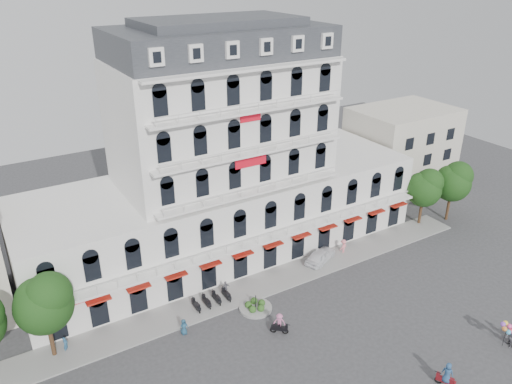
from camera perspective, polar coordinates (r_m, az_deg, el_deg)
The scene contains 17 objects.
ground at distance 47.34m, azimuth 7.10°, elevation -15.79°, with size 120.00×120.00×0.00m, color #38383A.
sidewalk at distance 53.05m, azimuth 1.07°, elevation -10.41°, with size 53.00×4.00×0.16m, color gray.
main_building at distance 55.19m, azimuth -3.83°, elevation 2.71°, with size 45.00×15.00×25.80m.
flank_building_east at distance 75.56m, azimuth 16.15°, elevation 4.74°, with size 14.00×10.00×12.00m, color beige.
traffic_island at distance 49.62m, azimuth -0.05°, elevation -12.99°, with size 3.20×3.20×1.60m.
parked_scooter_row at distance 50.49m, azimuth -5.08°, elevation -12.71°, with size 4.40×1.80×1.10m, color black, non-canonical shape.
tree_west_inner at distance 44.75m, azimuth -23.09°, elevation -11.43°, with size 4.76×4.76×8.25m.
tree_east_inner at distance 65.55m, azimuth 18.73°, elevation 0.57°, with size 4.40×4.37×7.57m.
tree_east_outer at distance 67.82m, azimuth 21.62°, elevation 1.24°, with size 4.65×4.65×8.05m.
parked_car at distance 56.76m, azimuth 7.39°, elevation -7.21°, with size 1.82×4.52×1.54m, color white.
rider_east at distance 44.37m, azimuth 21.00°, elevation -18.91°, with size 0.97×1.58×2.30m.
rider_center at distance 46.41m, azimuth 2.69°, elevation -14.74°, with size 1.36×1.25×2.15m.
pedestrian_left at distance 46.97m, azimuth -8.24°, elevation -15.01°, with size 0.77×0.50×1.57m, color navy.
pedestrian_mid at distance 51.20m, azimuth -3.49°, elevation -10.92°, with size 0.95×0.39×1.61m, color slate.
pedestrian_right at distance 58.55m, azimuth 9.94°, elevation -6.17°, with size 1.16×0.67×1.80m, color pink.
pedestrian_far at distance 47.74m, azimuth -20.93°, elevation -15.97°, with size 0.55×0.36×1.50m, color #2B5B83.
balloon_vendor at distance 50.10m, azimuth 26.97°, elevation -14.33°, with size 1.50×1.39×2.45m.
Camera 1 is at (-23.26, -27.58, 30.65)m, focal length 35.00 mm.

